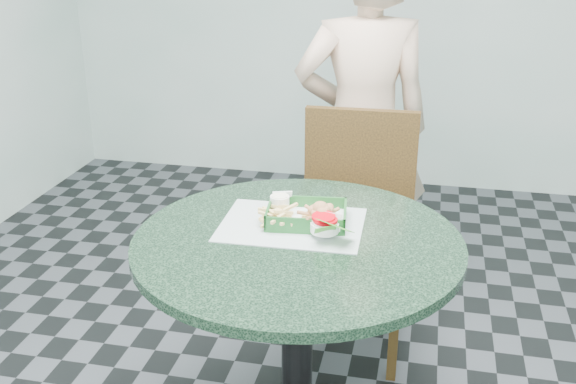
% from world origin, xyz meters
% --- Properties ---
extents(cafe_table, '(0.94, 0.94, 0.75)m').
position_xyz_m(cafe_table, '(0.00, 0.00, 0.58)').
color(cafe_table, black).
rests_on(cafe_table, floor).
extents(dining_chair, '(0.44, 0.44, 0.93)m').
position_xyz_m(dining_chair, '(0.08, 0.72, 0.53)').
color(dining_chair, '#49291A').
rests_on(dining_chair, floor).
extents(diner_person, '(0.68, 0.54, 1.64)m').
position_xyz_m(diner_person, '(0.07, 1.02, 0.82)').
color(diner_person, '#D0AF93').
rests_on(diner_person, floor).
extents(placemat, '(0.42, 0.32, 0.00)m').
position_xyz_m(placemat, '(-0.03, 0.08, 0.75)').
color(placemat, '#A4B6B5').
rests_on(placemat, cafe_table).
extents(food_basket, '(0.23, 0.17, 0.05)m').
position_xyz_m(food_basket, '(0.00, 0.11, 0.77)').
color(food_basket, '#1B5A23').
rests_on(food_basket, placemat).
extents(crab_sandwich, '(0.11, 0.11, 0.07)m').
position_xyz_m(crab_sandwich, '(0.05, 0.08, 0.80)').
color(crab_sandwich, '#E7C875').
rests_on(crab_sandwich, food_basket).
extents(fries_pile, '(0.13, 0.14, 0.04)m').
position_xyz_m(fries_pile, '(-0.07, 0.09, 0.79)').
color(fries_pile, '#E5C472').
rests_on(fries_pile, food_basket).
extents(sauce_ramekin, '(0.06, 0.06, 0.03)m').
position_xyz_m(sauce_ramekin, '(-0.08, 0.15, 0.80)').
color(sauce_ramekin, white).
rests_on(sauce_ramekin, food_basket).
extents(garnish_cup, '(0.12, 0.12, 0.05)m').
position_xyz_m(garnish_cup, '(0.07, 0.01, 0.79)').
color(garnish_cup, white).
rests_on(garnish_cup, food_basket).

